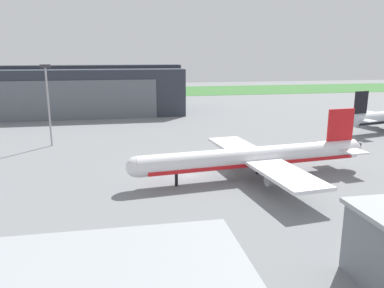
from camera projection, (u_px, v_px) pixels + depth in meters
name	position (u px, v px, depth m)	size (l,w,h in m)	color
ground_plane	(188.00, 175.00, 72.54)	(440.00, 440.00, 0.00)	slate
grass_field_strip	(140.00, 92.00, 224.06)	(440.00, 56.00, 0.08)	#3B7135
maintenance_hangar	(63.00, 91.00, 141.54)	(87.53, 28.32, 17.93)	#2D333D
airliner_near_right	(255.00, 157.00, 70.10)	(46.20, 36.23, 12.09)	silver
stair_truck	(352.00, 147.00, 89.32)	(4.93, 3.21, 2.02)	#28282D
apron_light_mast	(48.00, 99.00, 92.60)	(2.40, 0.50, 19.80)	#99999E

